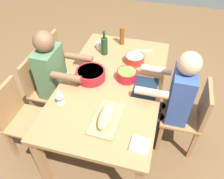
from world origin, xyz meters
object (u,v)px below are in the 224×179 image
object	(u,v)px
dining_table	(112,87)
wine_glass	(59,94)
chair_far_left	(21,117)
serving_bowl_pasta	(135,58)
chair_far_right	(61,62)
serving_bowl_salad	(127,75)
wine_bottle	(104,46)
diner_near_center	(176,96)
cutting_board	(107,119)
cup_far_right	(100,45)
diner_far_center	(55,74)
chair_far_center	(43,86)
serving_bowl_greens	(91,74)
napkin_stack	(140,145)
beer_bottle	(122,36)
bread_loaf	(107,115)
chair_near_center	(190,114)

from	to	relation	value
dining_table	wine_glass	world-z (taller)	wine_glass
chair_far_left	serving_bowl_pasta	bearing A→B (deg)	-48.38
dining_table	chair_far_right	size ratio (longest dim) A/B	2.05
serving_bowl_salad	wine_glass	world-z (taller)	wine_glass
serving_bowl_pasta	wine_bottle	world-z (taller)	wine_bottle
diner_near_center	cutting_board	bearing A→B (deg)	131.58
cup_far_right	diner_far_center	bearing A→B (deg)	147.93
dining_table	chair_far_center	distance (m)	0.84
diner_near_center	wine_glass	distance (m)	1.10
serving_bowl_greens	wine_glass	xyz separation A→B (m)	(-0.40, 0.15, 0.06)
diner_far_center	wine_bottle	distance (m)	0.64
chair_far_left	cutting_board	size ratio (longest dim) A/B	2.12
napkin_stack	diner_far_center	bearing A→B (deg)	57.09
beer_bottle	chair_far_right	bearing A→B (deg)	107.81
serving_bowl_pasta	wine_bottle	distance (m)	0.38
diner_far_center	serving_bowl_pasta	xyz separation A→B (m)	(0.39, -0.79, 0.09)
dining_table	serving_bowl_pasta	distance (m)	0.43
serving_bowl_pasta	beer_bottle	xyz separation A→B (m)	(0.34, 0.22, 0.06)
serving_bowl_greens	beer_bottle	distance (m)	0.75
cup_far_right	beer_bottle	bearing A→B (deg)	-51.89
dining_table	chair_far_center	xyz separation A→B (m)	(0.00, 0.82, -0.18)
chair_far_center	chair_far_left	bearing A→B (deg)	180.00
cutting_board	wine_glass	bearing A→B (deg)	80.26
chair_far_left	napkin_stack	bearing A→B (deg)	-98.92
chair_far_right	cup_far_right	size ratio (longest dim) A/B	8.77
diner_far_center	serving_bowl_greens	distance (m)	0.43
cutting_board	bread_loaf	size ratio (longest dim) A/B	1.25
chair_far_left	chair_near_center	world-z (taller)	same
serving_bowl_salad	cutting_board	size ratio (longest dim) A/B	0.50
cutting_board	wine_bottle	world-z (taller)	wine_bottle
chair_far_center	wine_bottle	bearing A→B (deg)	-53.10
chair_far_center	serving_bowl_greens	size ratio (longest dim) A/B	2.88
cup_far_right	napkin_stack	xyz separation A→B (m)	(-1.21, -0.70, -0.04)
chair_far_left	serving_bowl_salad	bearing A→B (deg)	-59.94
chair_far_left	serving_bowl_pasta	xyz separation A→B (m)	(0.87, -0.98, 0.31)
serving_bowl_greens	cutting_board	world-z (taller)	serving_bowl_greens
chair_far_left	napkin_stack	world-z (taller)	chair_far_left
chair_far_left	serving_bowl_salad	distance (m)	1.15
diner_near_center	serving_bowl_salad	distance (m)	0.52
dining_table	wine_glass	xyz separation A→B (m)	(-0.41, 0.37, 0.20)
chair_far_right	cutting_board	size ratio (longest dim) A/B	2.12
chair_far_right	serving_bowl_salad	distance (m)	1.09
serving_bowl_pasta	bread_loaf	distance (m)	0.88
serving_bowl_greens	wine_bottle	xyz separation A→B (m)	(0.47, -0.00, 0.05)
serving_bowl_salad	serving_bowl_pasta	size ratio (longest dim) A/B	0.94
serving_bowl_salad	chair_far_center	bearing A→B (deg)	94.38
diner_near_center	cutting_board	xyz separation A→B (m)	(-0.49, 0.55, 0.05)
diner_far_center	serving_bowl_greens	world-z (taller)	diner_far_center
chair_far_right	diner_near_center	bearing A→B (deg)	-108.20
cutting_board	diner_near_center	bearing A→B (deg)	-48.42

